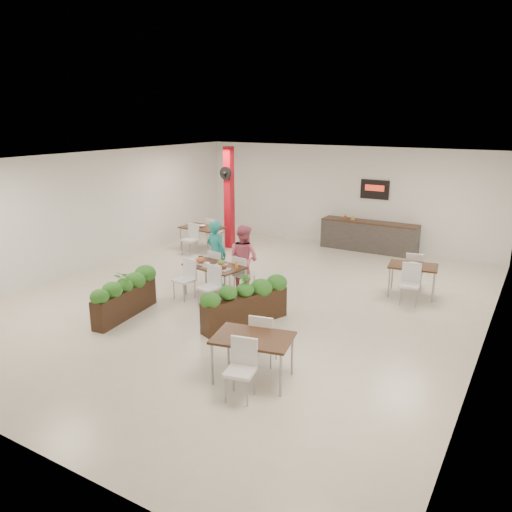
{
  "coord_description": "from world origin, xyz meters",
  "views": [
    {
      "loc": [
        5.67,
        -9.24,
        4.12
      ],
      "look_at": [
        0.24,
        -0.04,
        1.1
      ],
      "focal_mm": 35.0,
      "sensor_mm": 36.0,
      "label": 1
    }
  ],
  "objects": [
    {
      "name": "side_table_b",
      "position": [
        3.18,
        2.21,
        0.62
      ],
      "size": [
        1.19,
        1.67,
        0.92
      ],
      "rotation": [
        0.0,
        0.0,
        0.15
      ],
      "color": "#321F10",
      "rests_on": "ground"
    },
    {
      "name": "room_shell",
      "position": [
        0.0,
        0.0,
        2.01
      ],
      "size": [
        10.1,
        12.1,
        3.22
      ],
      "color": "white",
      "rests_on": "ground"
    },
    {
      "name": "side_table_c",
      "position": [
        1.96,
        -3.04,
        0.63
      ],
      "size": [
        1.38,
        1.67,
        0.92
      ],
      "rotation": [
        0.0,
        0.0,
        0.22
      ],
      "color": "#321F10",
      "rests_on": "ground"
    },
    {
      "name": "ground",
      "position": [
        0.0,
        0.0,
        0.0
      ],
      "size": [
        12.0,
        12.0,
        0.0
      ],
      "primitive_type": "plane",
      "color": "beige",
      "rests_on": "ground"
    },
    {
      "name": "main_table",
      "position": [
        -0.83,
        -0.15,
        0.64
      ],
      "size": [
        1.51,
        1.79,
        0.92
      ],
      "rotation": [
        0.0,
        0.0,
        -0.16
      ],
      "color": "#321F10",
      "rests_on": "ground"
    },
    {
      "name": "service_counter",
      "position": [
        1.0,
        5.65,
        0.49
      ],
      "size": [
        3.0,
        0.64,
        2.2
      ],
      "color": "#2D2A28",
      "rests_on": "ground"
    },
    {
      "name": "diner_woman",
      "position": [
        -0.42,
        0.5,
        0.82
      ],
      "size": [
        0.88,
        0.74,
        1.63
      ],
      "primitive_type": "imported",
      "rotation": [
        0.0,
        0.0,
        2.98
      ],
      "color": "#E96786",
      "rests_on": "ground"
    },
    {
      "name": "planter_left",
      "position": [
        -1.72,
        -2.14,
        0.51
      ],
      "size": [
        0.61,
        1.92,
        1.01
      ],
      "rotation": [
        0.0,
        0.0,
        1.71
      ],
      "color": "black",
      "rests_on": "ground"
    },
    {
      "name": "diner_man",
      "position": [
        -1.22,
        0.5,
        0.83
      ],
      "size": [
        0.66,
        0.49,
        1.65
      ],
      "primitive_type": "imported",
      "rotation": [
        0.0,
        0.0,
        2.98
      ],
      "color": "teal",
      "rests_on": "ground"
    },
    {
      "name": "planter_right",
      "position": [
        0.69,
        -1.23,
        0.51
      ],
      "size": [
        1.04,
        1.92,
        1.07
      ],
      "rotation": [
        0.0,
        0.0,
        1.18
      ],
      "color": "black",
      "rests_on": "ground"
    },
    {
      "name": "red_column",
      "position": [
        -3.0,
        3.79,
        1.64
      ],
      "size": [
        0.4,
        0.41,
        3.2
      ],
      "color": "#A90B19",
      "rests_on": "ground"
    },
    {
      "name": "side_table_a",
      "position": [
        -3.55,
        3.08,
        0.64
      ],
      "size": [
        1.33,
        1.64,
        0.92
      ],
      "rotation": [
        0.0,
        0.0,
        -0.06
      ],
      "color": "#321F10",
      "rests_on": "ground"
    }
  ]
}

